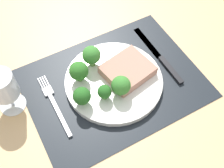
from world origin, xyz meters
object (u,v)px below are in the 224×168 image
object	(u,v)px
fork	(54,104)
knife	(161,59)
plate	(114,81)
steak	(127,69)
wine_glass	(3,88)

from	to	relation	value
fork	knife	bearing A→B (deg)	-4.06
plate	steak	distance (cm)	4.57
fork	knife	world-z (taller)	knife
steak	wine_glass	size ratio (longest dim) A/B	0.97
fork	wine_glass	world-z (taller)	wine_glass
plate	fork	world-z (taller)	plate
plate	wine_glass	distance (cm)	27.01
plate	fork	size ratio (longest dim) A/B	1.32
knife	wine_glass	size ratio (longest dim) A/B	1.90
plate	steak	world-z (taller)	steak
knife	steak	bearing A→B (deg)	-175.76
steak	knife	xyz separation A→B (cm)	(11.38, 0.20, -2.60)
plate	wine_glass	size ratio (longest dim) A/B	2.10
wine_glass	plate	bearing A→B (deg)	-14.44
wine_glass	knife	bearing A→B (deg)	-8.36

